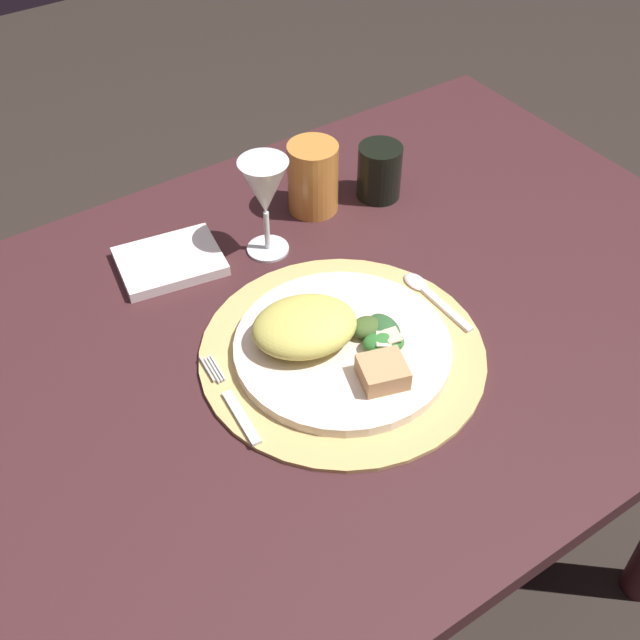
% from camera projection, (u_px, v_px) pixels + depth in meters
% --- Properties ---
extents(ground_plane, '(6.00, 6.00, 0.00)m').
position_uv_depth(ground_plane, '(296.00, 614.00, 1.55)').
color(ground_plane, '#2E2520').
extents(dining_table, '(1.33, 0.81, 0.76)m').
position_uv_depth(dining_table, '(286.00, 406.00, 1.11)').
color(dining_table, '#3C1D20').
rests_on(dining_table, ground).
extents(placemat, '(0.36, 0.36, 0.01)m').
position_uv_depth(placemat, '(342.00, 353.00, 1.00)').
color(placemat, tan).
rests_on(placemat, dining_table).
extents(dinner_plate, '(0.27, 0.27, 0.01)m').
position_uv_depth(dinner_plate, '(343.00, 347.00, 0.99)').
color(dinner_plate, beige).
rests_on(dinner_plate, placemat).
extents(pasta_serving, '(0.16, 0.14, 0.05)m').
position_uv_depth(pasta_serving, '(304.00, 326.00, 0.98)').
color(pasta_serving, '#D7CB5C').
rests_on(pasta_serving, dinner_plate).
extents(salad_greens, '(0.08, 0.10, 0.02)m').
position_uv_depth(salad_greens, '(380.00, 339.00, 0.98)').
color(salad_greens, '#2E5C2E').
rests_on(salad_greens, dinner_plate).
extents(bread_piece, '(0.07, 0.06, 0.03)m').
position_uv_depth(bread_piece, '(383.00, 372.00, 0.94)').
color(bread_piece, tan).
rests_on(bread_piece, dinner_plate).
extents(fork, '(0.03, 0.15, 0.00)m').
position_uv_depth(fork, '(232.00, 402.00, 0.94)').
color(fork, silver).
rests_on(fork, placemat).
extents(spoon, '(0.02, 0.13, 0.01)m').
position_uv_depth(spoon, '(427.00, 292.00, 1.07)').
color(spoon, silver).
rests_on(spoon, placemat).
extents(napkin, '(0.16, 0.13, 0.02)m').
position_uv_depth(napkin, '(170.00, 261.00, 1.12)').
color(napkin, white).
rests_on(napkin, dining_table).
extents(wine_glass, '(0.07, 0.07, 0.15)m').
position_uv_depth(wine_glass, '(265.00, 191.00, 1.08)').
color(wine_glass, silver).
rests_on(wine_glass, dining_table).
extents(amber_tumbler, '(0.08, 0.08, 0.11)m').
position_uv_depth(amber_tumbler, '(313.00, 178.00, 1.18)').
color(amber_tumbler, '#D08237').
rests_on(amber_tumbler, dining_table).
extents(dark_tumbler, '(0.07, 0.07, 0.09)m').
position_uv_depth(dark_tumbler, '(379.00, 172.00, 1.22)').
color(dark_tumbler, black).
rests_on(dark_tumbler, dining_table).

